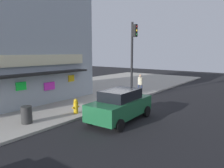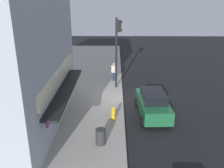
{
  "view_description": "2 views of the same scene",
  "coord_description": "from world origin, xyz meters",
  "px_view_note": "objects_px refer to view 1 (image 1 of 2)",
  "views": [
    {
      "loc": [
        -12.02,
        -8.61,
        3.8
      ],
      "look_at": [
        0.82,
        1.25,
        1.37
      ],
      "focal_mm": 34.22,
      "sensor_mm": 36.0,
      "label": 1
    },
    {
      "loc": [
        -17.82,
        0.6,
        7.93
      ],
      "look_at": [
        -0.85,
        0.85,
        1.65
      ],
      "focal_mm": 39.39,
      "sensor_mm": 36.0,
      "label": 2
    }
  ],
  "objects_px": {
    "traffic_light": "(133,50)",
    "trash_can": "(27,115)",
    "pedestrian": "(140,83)",
    "fire_hydrant": "(76,106)",
    "parked_car_green": "(120,105)"
  },
  "relations": [
    {
      "from": "fire_hydrant",
      "to": "pedestrian",
      "type": "xyz_separation_m",
      "value": [
        7.7,
        0.04,
        0.51
      ]
    },
    {
      "from": "parked_car_green",
      "to": "trash_can",
      "type": "bearing_deg",
      "value": 137.47
    },
    {
      "from": "traffic_light",
      "to": "fire_hydrant",
      "type": "xyz_separation_m",
      "value": [
        -5.94,
        0.28,
        -3.36
      ]
    },
    {
      "from": "pedestrian",
      "to": "parked_car_green",
      "type": "relative_size",
      "value": 0.4
    },
    {
      "from": "trash_can",
      "to": "pedestrian",
      "type": "distance_m",
      "value": 10.54
    },
    {
      "from": "traffic_light",
      "to": "parked_car_green",
      "type": "height_order",
      "value": "traffic_light"
    },
    {
      "from": "traffic_light",
      "to": "pedestrian",
      "type": "bearing_deg",
      "value": 10.18
    },
    {
      "from": "trash_can",
      "to": "pedestrian",
      "type": "height_order",
      "value": "pedestrian"
    },
    {
      "from": "fire_hydrant",
      "to": "traffic_light",
      "type": "bearing_deg",
      "value": -2.67
    },
    {
      "from": "traffic_light",
      "to": "pedestrian",
      "type": "distance_m",
      "value": 3.36
    },
    {
      "from": "fire_hydrant",
      "to": "trash_can",
      "type": "bearing_deg",
      "value": 166.57
    },
    {
      "from": "traffic_light",
      "to": "fire_hydrant",
      "type": "relative_size",
      "value": 6.67
    },
    {
      "from": "traffic_light",
      "to": "trash_can",
      "type": "height_order",
      "value": "traffic_light"
    },
    {
      "from": "fire_hydrant",
      "to": "trash_can",
      "type": "height_order",
      "value": "same"
    },
    {
      "from": "fire_hydrant",
      "to": "pedestrian",
      "type": "relative_size",
      "value": 0.52
    }
  ]
}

